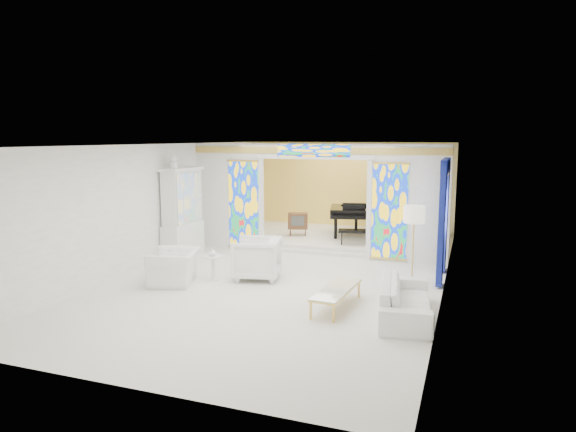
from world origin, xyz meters
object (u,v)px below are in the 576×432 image
at_px(armchair_left, 174,267).
at_px(armchair_right, 257,258).
at_px(grand_piano, 358,212).
at_px(sofa, 405,299).
at_px(china_cabinet, 182,213).
at_px(tv_console, 298,221).
at_px(coffee_table, 337,290).

height_order(armchair_left, armchair_right, armchair_right).
bearing_deg(armchair_right, armchair_left, -71.16).
bearing_deg(grand_piano, armchair_right, -116.54).
distance_m(armchair_right, grand_piano, 5.25).
bearing_deg(sofa, china_cabinet, 58.64).
distance_m(sofa, tv_console, 6.98).
height_order(sofa, tv_console, tv_console).
height_order(grand_piano, tv_console, grand_piano).
relative_size(armchair_left, sofa, 0.51).
bearing_deg(tv_console, armchair_right, -100.12).
xyz_separation_m(coffee_table, tv_console, (-2.67, 5.67, 0.29)).
relative_size(coffee_table, grand_piano, 0.59).
bearing_deg(grand_piano, china_cabinet, -149.21).
xyz_separation_m(armchair_right, grand_piano, (1.21, 5.09, 0.43)).
height_order(china_cabinet, tv_console, china_cabinet).
height_order(armchair_right, tv_console, armchair_right).
bearing_deg(china_cabinet, grand_piano, 43.95).
xyz_separation_m(sofa, grand_piano, (-2.26, 6.50, 0.57)).
height_order(armchair_left, coffee_table, armchair_left).
xyz_separation_m(sofa, tv_console, (-3.95, 5.74, 0.31)).
bearing_deg(sofa, armchair_right, 60.36).
xyz_separation_m(armchair_left, tv_console, (1.06, 5.28, 0.26)).
height_order(sofa, grand_piano, grand_piano).
distance_m(china_cabinet, armchair_right, 3.08).
height_order(china_cabinet, coffee_table, china_cabinet).
xyz_separation_m(armchair_right, tv_console, (-0.48, 4.32, 0.16)).
height_order(coffee_table, grand_piano, grand_piano).
bearing_deg(armchair_left, coffee_table, 65.92).
xyz_separation_m(coffee_table, grand_piano, (-0.98, 6.43, 0.56)).
relative_size(sofa, tv_console, 3.20).
height_order(armchair_left, tv_console, tv_console).
bearing_deg(grand_piano, sofa, -84.00).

